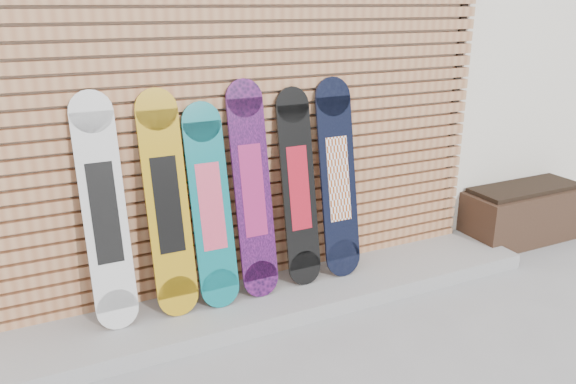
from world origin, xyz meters
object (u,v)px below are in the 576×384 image
object	(u,v)px
planter_box	(522,213)
snowboard_3	(253,191)
snowboard_0	(105,213)
snowboard_5	(338,179)
snowboard_1	(167,205)
snowboard_4	(299,188)
snowboard_2	(211,206)

from	to	relation	value
planter_box	snowboard_3	xyz separation A→B (m)	(-2.73, 0.00, 0.63)
snowboard_3	snowboard_0	bearing A→B (deg)	179.57
planter_box	snowboard_3	size ratio (longest dim) A/B	0.77
planter_box	snowboard_3	distance (m)	2.80
snowboard_0	snowboard_5	world-z (taller)	snowboard_0
snowboard_1	snowboard_3	world-z (taller)	snowboard_3
snowboard_0	planter_box	bearing A→B (deg)	-0.15
snowboard_0	snowboard_3	xyz separation A→B (m)	(1.01, -0.01, 0.01)
planter_box	snowboard_0	size ratio (longest dim) A/B	0.78
snowboard_4	snowboard_5	distance (m)	0.34
snowboard_1	snowboard_2	distance (m)	0.30
snowboard_4	snowboard_5	size ratio (longest dim) A/B	0.97
snowboard_0	snowboard_4	distance (m)	1.38
planter_box	snowboard_1	bearing A→B (deg)	179.93
snowboard_1	snowboard_5	bearing A→B (deg)	0.27
snowboard_1	snowboard_4	world-z (taller)	snowboard_1
planter_box	snowboard_4	size ratio (longest dim) A/B	0.81
planter_box	snowboard_1	world-z (taller)	snowboard_1
snowboard_2	planter_box	bearing A→B (deg)	0.11
snowboard_5	snowboard_2	bearing A→B (deg)	-179.10
snowboard_5	snowboard_3	bearing A→B (deg)	-179.35
snowboard_1	snowboard_4	distance (m)	0.98
snowboard_5	snowboard_4	bearing A→B (deg)	179.37
planter_box	snowboard_2	size ratio (longest dim) A/B	0.84
snowboard_3	snowboard_2	bearing A→B (deg)	-178.54
snowboard_4	planter_box	bearing A→B (deg)	-0.34
planter_box	snowboard_5	distance (m)	2.12
snowboard_1	snowboard_2	xyz separation A→B (m)	(0.30, -0.01, -0.06)
snowboard_1	snowboard_5	xyz separation A→B (m)	(1.31, 0.01, -0.00)
snowboard_1	snowboard_4	size ratio (longest dim) A/B	1.04
snowboard_3	snowboard_4	xyz separation A→B (m)	(0.37, 0.01, -0.04)
snowboard_0	snowboard_3	world-z (taller)	snowboard_3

